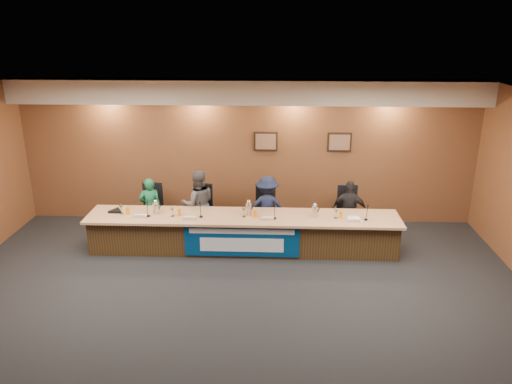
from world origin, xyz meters
TOP-DOWN VIEW (x-y plane):
  - floor at (0.00, 0.00)m, footprint 10.00×10.00m
  - ceiling at (0.00, 0.00)m, footprint 10.00×8.00m
  - wall_back at (0.00, 4.00)m, footprint 10.00×0.04m
  - soffit at (0.00, 3.75)m, footprint 10.00×0.50m
  - dais_body at (0.00, 2.40)m, footprint 6.00×0.80m
  - dais_top at (0.00, 2.35)m, footprint 6.10×0.95m
  - banner at (0.00, 1.99)m, footprint 2.20×0.02m
  - banner_text_upper at (0.00, 1.97)m, footprint 2.00×0.01m
  - banner_text_lower at (0.00, 1.97)m, footprint 1.60×0.01m
  - wall_photo_left at (0.40, 3.97)m, footprint 0.52×0.04m
  - wall_photo_right at (2.00, 3.97)m, footprint 0.52×0.04m
  - panelist_a at (-2.00, 3.03)m, footprint 0.54×0.43m
  - panelist_b at (-0.98, 3.03)m, footprint 0.82×0.71m
  - panelist_c at (0.46, 3.03)m, footprint 0.89×0.54m
  - panelist_d at (2.16, 3.03)m, footprint 0.78×0.42m
  - office_chair_a at (-2.00, 3.13)m, footprint 0.50×0.50m
  - office_chair_b at (-0.98, 3.13)m, footprint 0.59×0.59m
  - office_chair_c at (0.46, 3.13)m, footprint 0.56×0.56m
  - office_chair_d at (2.16, 3.13)m, footprint 0.51×0.51m
  - nameplate_a at (-1.97, 2.13)m, footprint 0.24×0.08m
  - microphone_a at (-1.83, 2.24)m, footprint 0.07×0.07m
  - juice_glass_a at (-2.26, 2.33)m, footprint 0.06×0.06m
  - water_glass_a at (-2.39, 2.34)m, footprint 0.08×0.08m
  - nameplate_b at (-1.01, 2.08)m, footprint 0.24×0.08m
  - microphone_b at (-0.80, 2.25)m, footprint 0.07×0.07m
  - juice_glass_b at (-1.24, 2.29)m, footprint 0.06×0.06m
  - water_glass_b at (-1.37, 2.26)m, footprint 0.08×0.08m
  - nameplate_c at (0.49, 2.11)m, footprint 0.24×0.08m
  - microphone_c at (0.62, 2.23)m, footprint 0.07×0.07m
  - juice_glass_c at (0.24, 2.29)m, footprint 0.06×0.06m
  - water_glass_c at (0.02, 2.31)m, footprint 0.08×0.08m
  - nameplate_d at (2.12, 2.10)m, footprint 0.24×0.08m
  - microphone_d at (2.36, 2.23)m, footprint 0.07×0.07m
  - juice_glass_d at (1.89, 2.29)m, footprint 0.06×0.06m
  - water_glass_d at (1.80, 2.29)m, footprint 0.08×0.08m
  - carafe_left at (-1.71, 2.38)m, footprint 0.13×0.13m
  - carafe_mid at (0.11, 2.40)m, footprint 0.11×0.11m
  - carafe_right at (1.39, 2.35)m, footprint 0.11×0.11m
  - speakerphone at (-2.53, 2.43)m, footprint 0.32×0.32m
  - paper_stack at (2.16, 2.28)m, footprint 0.26×0.33m

SIDE VIEW (x-z plane):
  - floor at x=0.00m, z-range 0.00..0.00m
  - banner_text_lower at x=0.00m, z-range 0.16..0.44m
  - dais_body at x=0.00m, z-range 0.00..0.70m
  - banner at x=0.00m, z-range 0.05..0.71m
  - office_chair_a at x=-2.00m, z-range 0.44..0.52m
  - office_chair_b at x=-0.98m, z-range 0.44..0.52m
  - office_chair_c at x=0.46m, z-range 0.44..0.52m
  - office_chair_d at x=2.16m, z-range 0.44..0.52m
  - banner_text_upper at x=0.00m, z-range 0.53..0.63m
  - panelist_d at x=2.16m, z-range 0.00..1.27m
  - panelist_a at x=-2.00m, z-range 0.00..1.27m
  - panelist_c at x=0.46m, z-range 0.00..1.35m
  - dais_top at x=0.00m, z-range 0.70..0.75m
  - panelist_b at x=-0.98m, z-range 0.00..1.46m
  - paper_stack at x=2.16m, z-range 0.75..0.76m
  - microphone_a at x=-1.83m, z-range 0.75..0.77m
  - microphone_b at x=-0.80m, z-range 0.75..0.77m
  - microphone_c at x=0.62m, z-range 0.75..0.77m
  - microphone_d at x=2.36m, z-range 0.75..0.77m
  - speakerphone at x=-2.53m, z-range 0.75..0.80m
  - nameplate_a at x=-1.97m, z-range 0.74..0.85m
  - nameplate_b at x=-1.01m, z-range 0.74..0.85m
  - nameplate_c at x=0.49m, z-range 0.74..0.85m
  - nameplate_d at x=2.12m, z-range 0.74..0.85m
  - juice_glass_a at x=-2.26m, z-range 0.75..0.90m
  - juice_glass_b at x=-1.24m, z-range 0.75..0.90m
  - juice_glass_c at x=0.24m, z-range 0.75..0.90m
  - juice_glass_d at x=1.89m, z-range 0.75..0.90m
  - water_glass_a at x=-2.39m, z-range 0.75..0.93m
  - water_glass_b at x=-1.37m, z-range 0.75..0.93m
  - water_glass_c at x=0.02m, z-range 0.75..0.93m
  - water_glass_d at x=1.80m, z-range 0.75..0.93m
  - carafe_right at x=1.39m, z-range 0.75..0.98m
  - carafe_left at x=-1.71m, z-range 0.75..0.98m
  - carafe_mid at x=0.11m, z-range 0.75..1.01m
  - wall_back at x=0.00m, z-range 0.00..3.20m
  - wall_photo_left at x=0.40m, z-range 1.64..2.06m
  - wall_photo_right at x=2.00m, z-range 1.64..2.06m
  - soffit at x=0.00m, z-range 2.70..3.20m
  - ceiling at x=0.00m, z-range 3.18..3.22m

